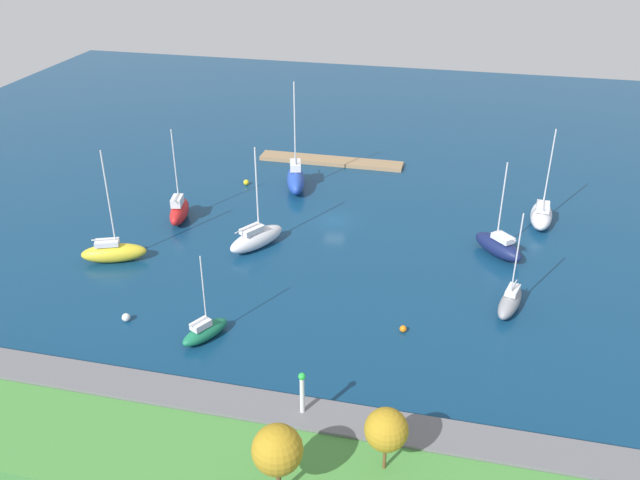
# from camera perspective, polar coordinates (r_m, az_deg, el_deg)

# --- Properties ---
(water) EXTENTS (160.00, 160.00, 0.00)m
(water) POSITION_cam_1_polar(r_m,az_deg,el_deg) (83.40, 1.26, 1.65)
(water) COLOR navy
(water) RESTS_ON ground
(pier_dock) EXTENTS (21.65, 3.07, 0.57)m
(pier_dock) POSITION_cam_1_polar(r_m,az_deg,el_deg) (101.19, 0.94, 6.78)
(pier_dock) COLOR #997A56
(pier_dock) RESTS_ON ground
(breakwater) EXTENTS (59.55, 3.43, 1.39)m
(breakwater) POSITION_cam_1_polar(r_m,az_deg,el_deg) (54.71, -6.71, -14.08)
(breakwater) COLOR slate
(breakwater) RESTS_ON ground
(shoreline_park) EXTENTS (52.81, 8.61, 1.13)m
(shoreline_park) POSITION_cam_1_polar(r_m,az_deg,el_deg) (50.83, -9.05, -18.60)
(shoreline_park) COLOR #478C3D
(shoreline_park) RESTS_ON ground
(harbor_beacon) EXTENTS (0.56, 0.56, 3.73)m
(harbor_beacon) POSITION_cam_1_polar(r_m,az_deg,el_deg) (51.63, -1.54, -12.69)
(harbor_beacon) COLOR silver
(harbor_beacon) RESTS_ON breakwater
(park_tree_east) EXTENTS (3.03, 3.03, 5.08)m
(park_tree_east) POSITION_cam_1_polar(r_m,az_deg,el_deg) (47.11, 5.70, -15.85)
(park_tree_east) COLOR brown
(park_tree_east) RESTS_ON shoreline_park
(park_tree_center) EXTENTS (3.39, 3.39, 5.75)m
(park_tree_center) POSITION_cam_1_polar(r_m,az_deg,el_deg) (45.02, -3.66, -17.49)
(park_tree_center) COLOR brown
(park_tree_center) RESTS_ON shoreline_park
(sailboat_white_west_end) EXTENTS (5.92, 7.73, 12.14)m
(sailboat_white_west_end) POSITION_cam_1_polar(r_m,az_deg,el_deg) (77.06, -5.46, 0.18)
(sailboat_white_west_end) COLOR white
(sailboat_white_west_end) RESTS_ON water
(sailboat_red_east_end) EXTENTS (3.19, 6.48, 11.80)m
(sailboat_red_east_end) POSITION_cam_1_polar(r_m,az_deg,el_deg) (84.68, -11.95, 2.48)
(sailboat_red_east_end) COLOR red
(sailboat_red_east_end) RESTS_ON water
(sailboat_navy_lone_north) EXTENTS (6.45, 6.52, 11.12)m
(sailboat_navy_lone_north) POSITION_cam_1_polar(r_m,az_deg,el_deg) (77.82, 15.00, -0.48)
(sailboat_navy_lone_north) COLOR #141E4C
(sailboat_navy_lone_north) RESTS_ON water
(sailboat_blue_outer_mooring) EXTENTS (4.40, 8.12, 15.08)m
(sailboat_blue_outer_mooring) POSITION_cam_1_polar(r_m,az_deg,el_deg) (91.56, -2.09, 5.27)
(sailboat_blue_outer_mooring) COLOR #2347B2
(sailboat_blue_outer_mooring) RESTS_ON water
(sailboat_green_mid_basin) EXTENTS (3.98, 5.36, 8.68)m
(sailboat_green_mid_basin) POSITION_cam_1_polar(r_m,az_deg,el_deg) (62.95, -9.82, -7.68)
(sailboat_green_mid_basin) COLOR #19724C
(sailboat_green_mid_basin) RESTS_ON water
(sailboat_gray_center_basin) EXTENTS (3.30, 6.23, 10.81)m
(sailboat_gray_center_basin) POSITION_cam_1_polar(r_m,az_deg,el_deg) (68.32, 15.94, -5.08)
(sailboat_gray_center_basin) COLOR gray
(sailboat_gray_center_basin) RESTS_ON water
(sailboat_yellow_inner_mooring) EXTENTS (7.42, 4.69, 13.10)m
(sailboat_yellow_inner_mooring) POSITION_cam_1_polar(r_m,az_deg,el_deg) (77.42, -17.24, -0.98)
(sailboat_yellow_inner_mooring) COLOR yellow
(sailboat_yellow_inner_mooring) RESTS_ON water
(sailboat_white_by_breakwater) EXTENTS (3.16, 7.35, 12.14)m
(sailboat_white_by_breakwater) POSITION_cam_1_polar(r_m,az_deg,el_deg) (86.50, 18.40, 2.06)
(sailboat_white_by_breakwater) COLOR white
(sailboat_white_by_breakwater) RESTS_ON water
(mooring_buoy_orange) EXTENTS (0.66, 0.66, 0.66)m
(mooring_buoy_orange) POSITION_cam_1_polar(r_m,az_deg,el_deg) (63.69, 7.12, -7.55)
(mooring_buoy_orange) COLOR orange
(mooring_buoy_orange) RESTS_ON water
(mooring_buoy_white) EXTENTS (0.81, 0.81, 0.81)m
(mooring_buoy_white) POSITION_cam_1_polar(r_m,az_deg,el_deg) (67.25, -16.25, -6.37)
(mooring_buoy_white) COLOR white
(mooring_buoy_white) RESTS_ON water
(mooring_buoy_yellow) EXTENTS (0.78, 0.78, 0.78)m
(mooring_buoy_yellow) POSITION_cam_1_polar(r_m,az_deg,el_deg) (93.96, -6.33, 4.92)
(mooring_buoy_yellow) COLOR yellow
(mooring_buoy_yellow) RESTS_ON water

